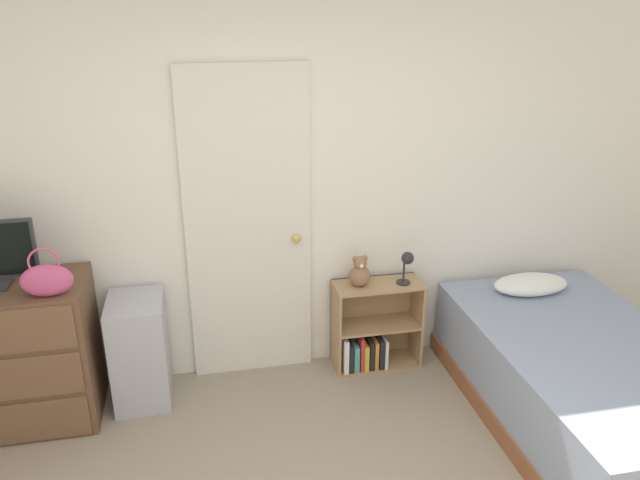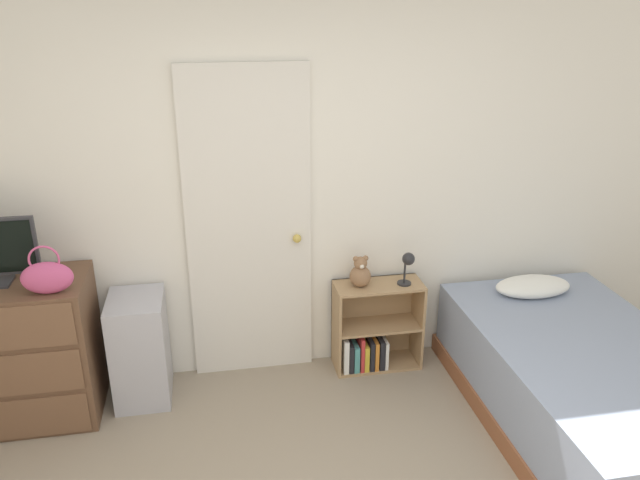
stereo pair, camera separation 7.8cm
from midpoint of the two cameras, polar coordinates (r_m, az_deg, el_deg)
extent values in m
cube|color=white|center=(3.96, -3.27, 4.92)|extent=(10.00, 0.06, 2.55)
cube|color=silver|center=(3.98, -5.95, 1.06)|extent=(0.79, 0.04, 2.05)
sphere|color=gold|center=(3.99, -1.55, 0.13)|extent=(0.06, 0.06, 0.06)
cube|color=brown|center=(4.13, -25.28, -9.13)|extent=(0.86, 0.53, 0.88)
cube|color=brown|center=(4.06, -25.50, -14.60)|extent=(0.79, 0.01, 0.26)
cube|color=brown|center=(3.91, -26.19, -11.11)|extent=(0.79, 0.01, 0.26)
ellipsoid|color=#C64C7F|center=(3.68, -23.12, -3.21)|extent=(0.28, 0.11, 0.18)
torus|color=#C64C7F|center=(3.64, -23.36, -1.67)|extent=(0.16, 0.01, 0.16)
cube|color=#ADADB7|center=(4.10, -15.59, -9.54)|extent=(0.33, 0.41, 0.69)
cube|color=tan|center=(4.24, 2.04, -8.14)|extent=(0.02, 0.26, 0.62)
cube|color=tan|center=(4.39, 9.41, -7.36)|extent=(0.02, 0.26, 0.62)
cube|color=tan|center=(4.46, 5.65, -11.12)|extent=(0.55, 0.26, 0.02)
cube|color=tan|center=(4.30, 5.79, -7.76)|extent=(0.55, 0.26, 0.02)
cube|color=tan|center=(4.17, 5.95, -4.16)|extent=(0.55, 0.26, 0.02)
cube|color=tan|center=(4.41, 5.35, -6.98)|extent=(0.59, 0.01, 0.62)
cube|color=white|center=(4.30, 2.76, -10.26)|extent=(0.03, 0.16, 0.24)
cube|color=black|center=(4.32, 3.24, -10.45)|extent=(0.03, 0.16, 0.20)
cube|color=teal|center=(4.34, 3.68, -10.40)|extent=(0.04, 0.19, 0.19)
cube|color=red|center=(4.32, 4.24, -10.11)|extent=(0.02, 0.16, 0.25)
cube|color=gold|center=(4.37, 4.52, -10.21)|extent=(0.03, 0.22, 0.19)
cube|color=black|center=(4.35, 5.11, -10.21)|extent=(0.03, 0.16, 0.21)
cube|color=orange|center=(4.37, 5.47, -10.09)|extent=(0.03, 0.18, 0.21)
cube|color=black|center=(4.37, 6.00, -10.07)|extent=(0.03, 0.16, 0.21)
cube|color=white|center=(4.38, 6.40, -10.09)|extent=(0.02, 0.16, 0.20)
sphere|color=#8C6647|center=(4.10, 4.24, -3.32)|extent=(0.14, 0.14, 0.14)
sphere|color=#8C6647|center=(4.06, 4.28, -2.13)|extent=(0.09, 0.09, 0.09)
sphere|color=silver|center=(4.03, 4.41, -2.42)|extent=(0.03, 0.03, 0.03)
sphere|color=#8C6647|center=(4.04, 3.84, -1.74)|extent=(0.04, 0.04, 0.04)
sphere|color=#8C6647|center=(4.06, 4.74, -1.67)|extent=(0.04, 0.04, 0.04)
cylinder|color=#262628|center=(4.18, 8.23, -3.93)|extent=(0.09, 0.09, 0.01)
cylinder|color=#262628|center=(4.15, 8.29, -2.93)|extent=(0.01, 0.01, 0.15)
sphere|color=#262628|center=(4.10, 8.64, -1.72)|extent=(0.08, 0.08, 0.08)
cube|color=brown|center=(4.19, 23.22, -14.55)|extent=(1.15, 1.97, 0.12)
cube|color=#8C99B2|center=(4.05, 23.78, -11.48)|extent=(1.12, 1.91, 0.41)
ellipsoid|color=white|center=(4.44, 19.36, -4.02)|extent=(0.52, 0.28, 0.12)
camera|label=1|loc=(0.04, -89.41, 0.23)|focal=35.00mm
camera|label=2|loc=(0.04, 90.59, -0.23)|focal=35.00mm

